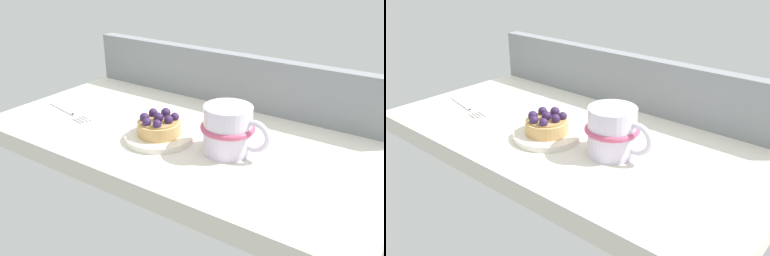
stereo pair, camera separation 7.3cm
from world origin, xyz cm
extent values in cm
cube|color=silver|center=(0.00, 0.00, -1.86)|extent=(77.02, 39.72, 3.71)
cube|color=gray|center=(0.00, 18.33, 5.82)|extent=(75.48, 3.06, 11.63)
cylinder|color=silver|center=(-2.11, -5.40, 0.55)|extent=(12.70, 12.70, 1.11)
cylinder|color=silver|center=(-2.11, -5.40, 0.28)|extent=(6.98, 6.98, 0.55)
cylinder|color=tan|center=(-2.11, -5.40, 2.33)|extent=(8.02, 8.02, 2.44)
cylinder|color=#AB854F|center=(-2.11, -5.40, 3.70)|extent=(7.06, 7.06, 0.30)
sphere|color=#331E47|center=(-2.11, -5.40, 4.42)|extent=(1.84, 1.84, 1.84)
sphere|color=#331E47|center=(0.34, -5.19, 4.40)|extent=(1.68, 1.68, 1.68)
sphere|color=#331E47|center=(-0.29, -3.32, 4.32)|extent=(1.61, 1.61, 1.61)
sphere|color=#331E47|center=(-2.42, -2.83, 4.43)|extent=(1.82, 1.82, 1.82)
sphere|color=#331E47|center=(-4.43, -4.12, 4.38)|extent=(1.73, 1.73, 1.73)
sphere|color=#331E47|center=(-4.43, -6.65, 4.29)|extent=(1.79, 1.79, 1.79)
sphere|color=#331E47|center=(-2.71, -8.06, 4.27)|extent=(1.69, 1.69, 1.69)
sphere|color=#331E47|center=(-0.62, -7.73, 4.33)|extent=(1.60, 1.60, 1.60)
cylinder|color=silver|center=(10.73, -2.71, 4.26)|extent=(8.39, 8.39, 8.52)
torus|color=#C64C70|center=(10.73, -2.71, 4.63)|extent=(9.46, 9.46, 1.02)
torus|color=silver|center=(15.76, -2.71, 4.26)|extent=(5.82, 1.05, 5.82)
cube|color=silver|center=(-29.26, -5.50, 0.30)|extent=(10.09, 2.73, 0.60)
cube|color=silver|center=(-24.29, -6.52, 0.30)|extent=(1.29, 0.79, 0.60)
cube|color=silver|center=(-21.08, -8.30, 0.30)|extent=(3.48, 0.94, 0.60)
cube|color=silver|center=(-20.93, -7.59, 0.30)|extent=(3.48, 0.94, 0.60)
cube|color=silver|center=(-20.78, -6.87, 0.30)|extent=(3.48, 0.94, 0.60)
cube|color=silver|center=(-20.64, -6.15, 0.30)|extent=(3.48, 0.94, 0.60)
camera|label=1|loc=(41.56, -59.09, 33.42)|focal=38.54mm
camera|label=2|loc=(47.36, -54.69, 33.42)|focal=38.54mm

